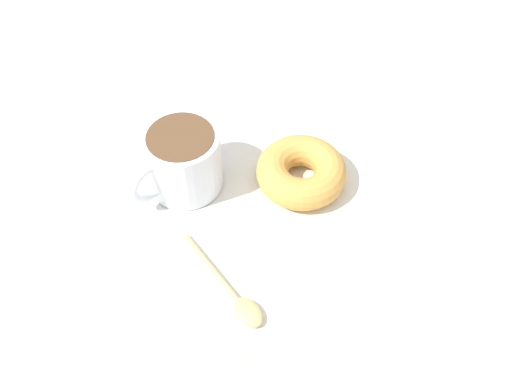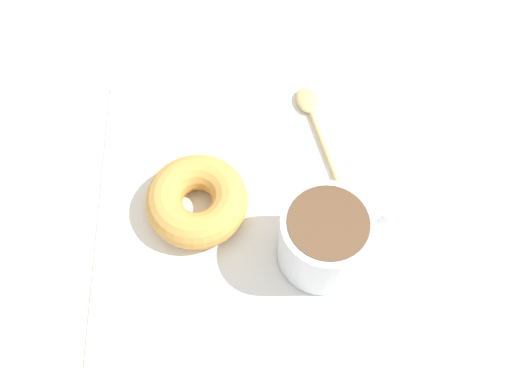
# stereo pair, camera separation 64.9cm
# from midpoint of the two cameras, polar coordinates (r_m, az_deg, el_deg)

# --- Properties ---
(ground_plane) EXTENTS (1.20, 1.20, 0.02)m
(ground_plane) POSITION_cam_midpoint_polar(r_m,az_deg,el_deg) (0.54, 3.71, -32.41)
(ground_plane) COLOR beige
(napkin) EXTENTS (0.34, 0.34, 0.00)m
(napkin) POSITION_cam_midpoint_polar(r_m,az_deg,el_deg) (0.53, 6.16, -30.43)
(napkin) COLOR white
(napkin) RESTS_ON ground_plane
(coffee_cup) EXTENTS (0.09, 0.11, 0.08)m
(coffee_cup) POSITION_cam_midpoint_polar(r_m,az_deg,el_deg) (0.50, -4.30, -26.40)
(coffee_cup) COLOR silver
(coffee_cup) RESTS_ON napkin
(donut) EXTENTS (0.10, 0.10, 0.04)m
(donut) POSITION_cam_midpoint_polar(r_m,az_deg,el_deg) (0.53, 12.41, -26.34)
(donut) COLOR gold
(donut) RESTS_ON napkin
(spoon) EXTENTS (0.13, 0.05, 0.01)m
(spoon) POSITION_cam_midpoint_polar(r_m,az_deg,el_deg) (0.52, 4.64, -43.98)
(spoon) COLOR #D8B772
(spoon) RESTS_ON napkin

